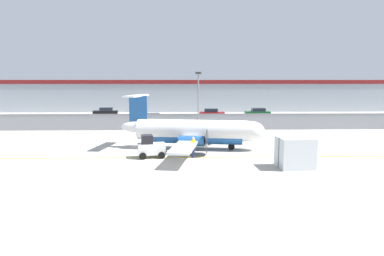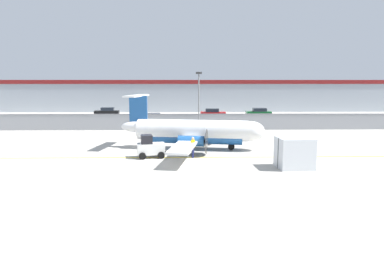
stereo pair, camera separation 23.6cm
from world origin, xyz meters
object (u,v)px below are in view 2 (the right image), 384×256
object	(u,v)px
baggage_tug	(150,147)
parked_car_0	(107,112)
commuter_airplane	(195,132)
traffic_cone_near_left	(179,146)
apron_light_pole	(199,97)
parked_car_1	(154,119)
parked_car_3	(259,113)
cargo_container	(294,153)
traffic_cone_near_right	(235,140)
parked_car_2	(213,113)
ground_crew_worker	(193,146)

from	to	relation	value
baggage_tug	parked_car_0	bearing A→B (deg)	97.93
commuter_airplane	traffic_cone_near_left	distance (m)	1.94
baggage_tug	apron_light_pole	xyz separation A→B (m)	(4.44, 12.90, 3.45)
baggage_tug	parked_car_1	distance (m)	21.27
parked_car_1	parked_car_3	size ratio (longest dim) A/B	1.02
cargo_container	traffic_cone_near_right	bearing A→B (deg)	101.22
traffic_cone_near_right	apron_light_pole	world-z (taller)	apron_light_pole
parked_car_1	cargo_container	bearing A→B (deg)	-67.27
parked_car_0	parked_car_1	bearing A→B (deg)	123.34
parked_car_1	traffic_cone_near_right	bearing A→B (deg)	-60.42
baggage_tug	parked_car_2	distance (m)	30.30
parked_car_0	apron_light_pole	world-z (taller)	apron_light_pole
baggage_tug	parked_car_0	size ratio (longest dim) A/B	0.57
baggage_tug	parked_car_1	bearing A→B (deg)	84.03
parked_car_0	parked_car_3	world-z (taller)	same
commuter_airplane	ground_crew_worker	world-z (taller)	commuter_airplane
baggage_tug	parked_car_1	world-z (taller)	baggage_tug
baggage_tug	parked_car_3	world-z (taller)	baggage_tug
cargo_container	parked_car_1	xyz separation A→B (m)	(-12.33, 24.79, -0.21)
commuter_airplane	traffic_cone_near_left	bearing A→B (deg)	-158.57
traffic_cone_near_left	apron_light_pole	xyz separation A→B (m)	(2.16, 9.63, 3.99)
commuter_airplane	apron_light_pole	world-z (taller)	apron_light_pole
baggage_tug	cargo_container	bearing A→B (deg)	-29.12
commuter_airplane	cargo_container	xyz separation A→B (m)	(6.94, -7.15, -0.50)
cargo_container	parked_car_1	size ratio (longest dim) A/B	0.59
cargo_container	traffic_cone_near_left	distance (m)	10.84
traffic_cone_near_left	parked_car_3	size ratio (longest dim) A/B	0.15
baggage_tug	traffic_cone_near_left	bearing A→B (deg)	44.55
baggage_tug	ground_crew_worker	bearing A→B (deg)	-12.10
commuter_airplane	traffic_cone_near_right	distance (m)	5.34
commuter_airplane	apron_light_pole	distance (m)	9.74
ground_crew_worker	apron_light_pole	bearing A→B (deg)	102.35
ground_crew_worker	parked_car_3	xyz separation A→B (m)	(11.93, 30.50, -0.06)
baggage_tug	parked_car_2	size ratio (longest dim) A/B	0.57
baggage_tug	traffic_cone_near_left	xyz separation A→B (m)	(2.28, 3.27, -0.54)
parked_car_2	ground_crew_worker	bearing A→B (deg)	-92.03
traffic_cone_near_left	traffic_cone_near_right	xyz separation A→B (m)	(5.62, 3.33, 0.00)
baggage_tug	parked_car_0	distance (m)	34.31
parked_car_2	parked_car_3	distance (m)	7.98
parked_car_2	apron_light_pole	bearing A→B (deg)	-94.71
baggage_tug	traffic_cone_near_left	size ratio (longest dim) A/B	3.89
parked_car_2	apron_light_pole	world-z (taller)	apron_light_pole
traffic_cone_near_right	parked_car_3	xyz separation A→B (m)	(7.48, 23.81, 0.58)
ground_crew_worker	traffic_cone_near_left	size ratio (longest dim) A/B	2.66
parked_car_1	apron_light_pole	xyz separation A→B (m)	(6.13, -8.31, 3.41)
traffic_cone_near_right	parked_car_2	distance (m)	22.77
traffic_cone_near_right	parked_car_1	bearing A→B (deg)	123.29
traffic_cone_near_right	baggage_tug	bearing A→B (deg)	-140.15
apron_light_pole	cargo_container	bearing A→B (deg)	-69.39
parked_car_3	traffic_cone_near_left	bearing A→B (deg)	65.01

